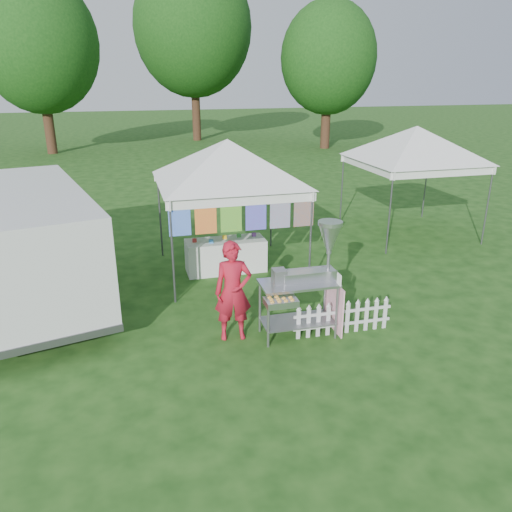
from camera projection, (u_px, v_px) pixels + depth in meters
name	position (u px, v px, depth m)	size (l,w,h in m)	color
ground	(274.00, 344.00, 8.44)	(120.00, 120.00, 0.00)	#183F12
canopy_main	(227.00, 140.00, 10.59)	(4.24, 4.24, 3.45)	#59595E
canopy_right	(417.00, 126.00, 13.30)	(4.24, 4.24, 3.45)	#59595E
tree_left	(38.00, 44.00, 26.75)	(6.40, 6.40, 9.53)	#322012
tree_mid	(193.00, 27.00, 32.13)	(7.60, 7.60, 11.52)	#322012
tree_right	(329.00, 58.00, 29.07)	(5.60, 5.60, 8.42)	#322012
donut_cart	(311.00, 271.00, 8.37)	(1.46, 0.97, 2.01)	gray
vendor	(233.00, 291.00, 8.36)	(0.63, 0.42, 1.74)	#B11528
cargo_van	(27.00, 242.00, 9.75)	(3.38, 5.76, 2.25)	silver
picket_fence	(343.00, 319.00, 8.68)	(1.80, 0.06, 0.56)	silver
display_table	(226.00, 255.00, 11.46)	(1.80, 0.70, 0.75)	white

